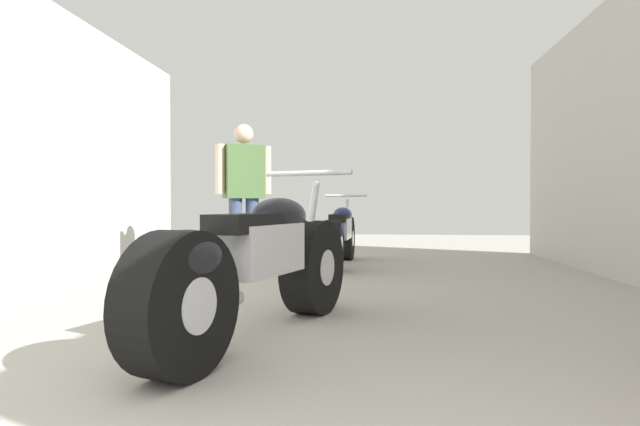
{
  "coord_description": "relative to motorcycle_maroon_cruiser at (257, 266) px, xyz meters",
  "views": [
    {
      "loc": [
        0.5,
        -0.49,
        0.78
      ],
      "look_at": [
        0.04,
        3.95,
        0.71
      ],
      "focal_mm": 29.35,
      "sensor_mm": 36.0,
      "label": 1
    }
  ],
  "objects": [
    {
      "name": "motorcycle_maroon_cruiser",
      "position": [
        0.0,
        0.0,
        0.0
      ],
      "size": [
        0.93,
        2.15,
        1.02
      ],
      "color": "black",
      "rests_on": "ground_plane"
    },
    {
      "name": "ground_plane",
      "position": [
        0.17,
        1.42,
        -0.43
      ],
      "size": [
        18.57,
        18.57,
        0.0
      ],
      "primitive_type": "plane",
      "color": "#A8A399"
    },
    {
      "name": "motorcycle_black_naked",
      "position": [
        0.23,
        3.71,
        -0.04
      ],
      "size": [
        0.58,
        1.98,
        0.92
      ],
      "color": "black",
      "rests_on": "ground_plane"
    },
    {
      "name": "mechanic_in_blue",
      "position": [
        -0.94,
        3.4,
        0.58
      ],
      "size": [
        0.67,
        0.46,
        1.77
      ],
      "color": "#384766",
      "rests_on": "ground_plane"
    }
  ]
}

